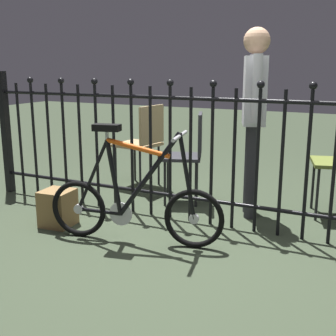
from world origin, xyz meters
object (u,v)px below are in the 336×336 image
chair_charcoal (190,149)px  person_visitor (254,107)px  bicycle (134,202)px  display_crate (57,208)px  chair_tan (143,138)px

chair_charcoal → person_visitor: 0.77m
bicycle → chair_charcoal: size_ratio=1.54×
display_crate → bicycle: bearing=-1.3°
chair_charcoal → display_crate: 1.35m
bicycle → display_crate: bearing=178.7°
bicycle → person_visitor: bearing=58.3°
bicycle → chair_charcoal: (-0.02, 1.09, 0.21)m
person_visitor → display_crate: 1.85m
display_crate → chair_charcoal: bearing=56.2°
chair_tan → display_crate: bearing=-92.6°
bicycle → person_visitor: (0.61, 0.99, 0.65)m
bicycle → chair_tan: 1.55m
chair_tan → person_visitor: (1.29, -0.38, 0.42)m
chair_tan → chair_charcoal: size_ratio=1.03×
chair_tan → person_visitor: size_ratio=0.56×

